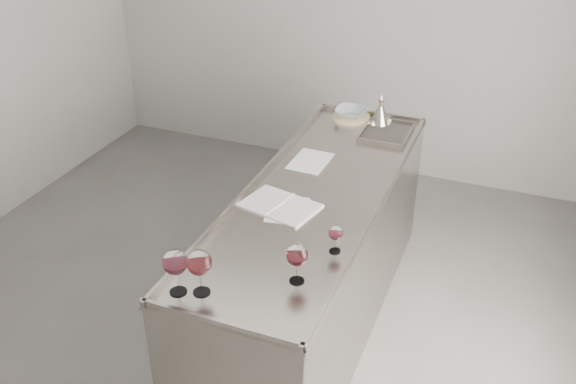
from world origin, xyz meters
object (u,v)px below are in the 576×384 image
at_px(wine_glass_middle, 199,264).
at_px(wine_funnel, 380,114).
at_px(counter, 315,260).
at_px(wine_glass_small, 336,234).
at_px(notebook, 280,205).
at_px(ceramic_bowl, 351,112).
at_px(wine_glass_left, 175,263).
at_px(wine_glass_right, 297,256).

xyz_separation_m(wine_glass_middle, wine_funnel, (0.26, 2.10, -0.09)).
height_order(counter, wine_glass_small, wine_glass_small).
distance_m(wine_glass_small, notebook, 0.51).
bearing_deg(wine_glass_middle, ceramic_bowl, 88.49).
height_order(wine_glass_left, wine_glass_middle, same).
relative_size(wine_glass_small, notebook, 0.32).
bearing_deg(wine_funnel, counter, -94.49).
distance_m(wine_glass_left, wine_glass_right, 0.53).
bearing_deg(wine_glass_left, notebook, 80.57).
distance_m(wine_glass_left, ceramic_bowl, 2.15).
distance_m(notebook, ceramic_bowl, 1.29).
xyz_separation_m(notebook, wine_funnel, (0.22, 1.29, 0.06)).
xyz_separation_m(wine_glass_left, wine_glass_middle, (0.10, 0.04, -0.00)).
bearing_deg(wine_glass_right, ceramic_bowl, 99.37).
xyz_separation_m(wine_glass_middle, wine_glass_right, (0.36, 0.23, -0.02)).
xyz_separation_m(wine_glass_middle, notebook, (0.04, 0.81, -0.15)).
xyz_separation_m(ceramic_bowl, wine_funnel, (0.21, 0.00, 0.02)).
relative_size(wine_glass_left, wine_funnel, 1.02).
distance_m(counter, ceramic_bowl, 1.20).
xyz_separation_m(wine_glass_right, wine_funnel, (-0.10, 1.87, -0.07)).
height_order(wine_glass_small, notebook, wine_glass_small).
relative_size(wine_glass_right, wine_funnel, 0.91).
xyz_separation_m(wine_glass_middle, ceramic_bowl, (0.06, 2.10, -0.11)).
relative_size(ceramic_bowl, wine_funnel, 1.02).
bearing_deg(wine_glass_middle, wine_glass_right, 32.57).
xyz_separation_m(wine_glass_small, notebook, (-0.41, 0.29, -0.10)).
bearing_deg(wine_glass_middle, wine_glass_left, -159.93).
bearing_deg(counter, wine_glass_small, -61.45).
xyz_separation_m(wine_glass_right, notebook, (-0.32, 0.58, -0.13)).
distance_m(counter, wine_glass_right, 1.02).
bearing_deg(ceramic_bowl, wine_glass_right, -80.63).
bearing_deg(wine_glass_small, wine_funnel, 96.84).
xyz_separation_m(wine_glass_left, wine_glass_small, (0.55, 0.55, -0.05)).
relative_size(wine_glass_middle, wine_glass_small, 1.53).
height_order(counter, ceramic_bowl, ceramic_bowl).
bearing_deg(notebook, wine_funnel, 93.70).
height_order(counter, wine_glass_middle, wine_glass_middle).
bearing_deg(wine_funnel, wine_glass_left, -99.55).
height_order(wine_glass_middle, wine_glass_small, wine_glass_middle).
bearing_deg(wine_glass_small, ceramic_bowl, 104.06).
height_order(counter, wine_glass_left, wine_glass_left).
distance_m(wine_glass_left, wine_glass_small, 0.78).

